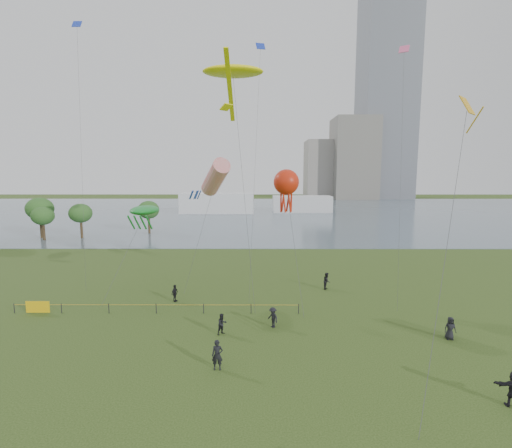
{
  "coord_description": "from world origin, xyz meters",
  "views": [
    {
      "loc": [
        0.09,
        -17.07,
        11.63
      ],
      "look_at": [
        0.0,
        10.0,
        8.0
      ],
      "focal_mm": 26.0,
      "sensor_mm": 36.0,
      "label": 1
    }
  ],
  "objects": [
    {
      "name": "ground_plane",
      "position": [
        0.0,
        0.0,
        0.0
      ],
      "size": [
        400.0,
        400.0,
        0.0
      ],
      "primitive_type": "plane",
      "color": "#273C13"
    },
    {
      "name": "lake",
      "position": [
        0.0,
        100.0,
        0.02
      ],
      "size": [
        400.0,
        120.0,
        0.08
      ],
      "primitive_type": "cube",
      "color": "slate",
      "rests_on": "ground_plane"
    },
    {
      "name": "tower",
      "position": [
        62.0,
        168.0,
        60.0
      ],
      "size": [
        24.0,
        24.0,
        120.0
      ],
      "primitive_type": "cube",
      "color": "slate",
      "rests_on": "ground_plane"
    },
    {
      "name": "building_mid",
      "position": [
        46.0,
        162.0,
        19.0
      ],
      "size": [
        20.0,
        20.0,
        38.0
      ],
      "primitive_type": "cube",
      "color": "slate",
      "rests_on": "ground_plane"
    },
    {
      "name": "building_low",
      "position": [
        32.0,
        168.0,
        14.0
      ],
      "size": [
        16.0,
        18.0,
        28.0
      ],
      "primitive_type": "cube",
      "color": "gray",
      "rests_on": "ground_plane"
    },
    {
      "name": "pavilion_left",
      "position": [
        -12.0,
        95.0,
        3.0
      ],
      "size": [
        22.0,
        8.0,
        6.0
      ],
      "primitive_type": "cube",
      "color": "white",
      "rests_on": "ground_plane"
    },
    {
      "name": "pavilion_right",
      "position": [
        14.0,
        98.0,
        2.5
      ],
      "size": [
        18.0,
        7.0,
        5.0
      ],
      "primitive_type": "cube",
      "color": "silver",
      "rests_on": "ground_plane"
    },
    {
      "name": "trees",
      "position": [
        -36.14,
        48.38,
        5.0
      ],
      "size": [
        27.49,
        18.12,
        7.45
      ],
      "color": "#3B2C1A",
      "rests_on": "ground_plane"
    },
    {
      "name": "fence",
      "position": [
        -14.54,
        12.85,
        0.55
      ],
      "size": [
        24.07,
        0.07,
        1.05
      ],
      "color": "black",
      "rests_on": "ground_plane"
    },
    {
      "name": "spectator_a",
      "position": [
        -2.47,
        8.77,
        0.78
      ],
      "size": [
        0.96,
        0.94,
        1.56
      ],
      "primitive_type": "imported",
      "rotation": [
        0.0,
        0.0,
        0.69
      ],
      "color": "black",
      "rests_on": "ground_plane"
    },
    {
      "name": "spectator_b",
      "position": [
        1.29,
        10.01,
        0.79
      ],
      "size": [
        1.09,
        1.17,
        1.58
      ],
      "primitive_type": "imported",
      "rotation": [
        0.0,
        0.0,
        -0.92
      ],
      "color": "black",
      "rests_on": "ground_plane"
    },
    {
      "name": "spectator_c",
      "position": [
        -7.5,
        15.8,
        0.79
      ],
      "size": [
        0.69,
        1.0,
        1.58
      ],
      "primitive_type": "imported",
      "rotation": [
        0.0,
        0.0,
        1.2
      ],
      "color": "black",
      "rests_on": "ground_plane"
    },
    {
      "name": "spectator_d",
      "position": [
        13.78,
        8.0,
        0.82
      ],
      "size": [
        0.82,
        0.56,
        1.63
      ],
      "primitive_type": "imported",
      "rotation": [
        0.0,
        0.0,
        -0.05
      ],
      "color": "black",
      "rests_on": "ground_plane"
    },
    {
      "name": "spectator_f",
      "position": [
        -2.29,
        3.81,
        0.92
      ],
      "size": [
        0.68,
        0.46,
        1.83
      ],
      "primitive_type": "imported",
      "rotation": [
        0.0,
        0.0,
        0.03
      ],
      "color": "black",
      "rests_on": "ground_plane"
    },
    {
      "name": "spectator_g",
      "position": [
        7.19,
        19.57,
        0.86
      ],
      "size": [
        0.9,
        1.01,
        1.71
      ],
      "primitive_type": "imported",
      "rotation": [
        0.0,
        0.0,
        1.22
      ],
      "color": "black",
      "rests_on": "ground_plane"
    },
    {
      "name": "kite_stingray",
      "position": [
        -2.11,
        17.7,
        20.76
      ],
      "size": [
        5.53,
        10.2,
        21.26
      ],
      "rotation": [
        0.0,
        0.0,
        -0.33
      ],
      "color": "#3F3F42"
    },
    {
      "name": "kite_windsock",
      "position": [
        -3.93,
        18.54,
        11.33
      ],
      "size": [
        4.98,
        5.01,
        13.2
      ],
      "rotation": [
        0.0,
        0.0,
        0.31
      ],
      "color": "#3F3F42"
    },
    {
      "name": "kite_creature",
      "position": [
        -10.77,
        18.41,
        8.19
      ],
      "size": [
        4.28,
        6.3,
        8.66
      ],
      "rotation": [
        0.0,
        0.0,
        0.27
      ],
      "color": "#3F3F42"
    },
    {
      "name": "kite_octopus",
      "position": [
        2.88,
        18.68,
        10.84
      ],
      "size": [
        2.45,
        8.01,
        12.13
      ],
      "rotation": [
        0.0,
        0.0,
        0.42
      ],
      "color": "#3F3F42"
    },
    {
      "name": "kite_delta",
      "position": [
        12.5,
        5.54,
        14.8
      ],
      "size": [
        6.26,
        8.91,
        16.32
      ],
      "rotation": [
        0.0,
        0.0,
        0.17
      ],
      "color": "#3F3F42"
    },
    {
      "name": "small_kites",
      "position": [
        -1.33,
        21.8,
        24.93
      ],
      "size": [
        33.3,
        4.05,
        4.26
      ],
      "color": "#1933B2"
    }
  ]
}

